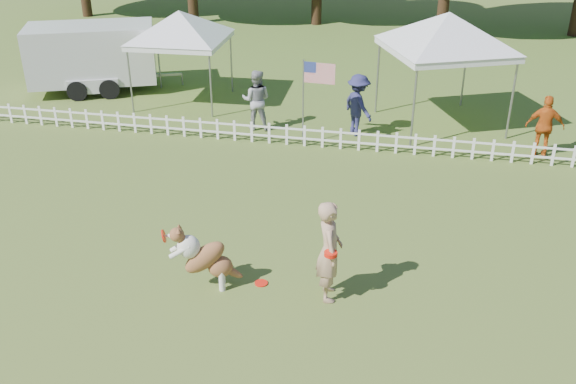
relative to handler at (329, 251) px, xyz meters
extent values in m
plane|color=#37591C|center=(-0.92, -0.22, -0.95)|extent=(120.00, 120.00, 0.00)
imported|color=tan|center=(0.00, 0.00, 0.00)|extent=(0.60, 0.78, 1.90)
cylinder|color=red|center=(-1.26, 0.12, -0.94)|extent=(0.28, 0.28, 0.02)
imported|color=#939398|center=(-3.29, 7.81, -0.07)|extent=(0.91, 0.73, 1.76)
imported|color=navy|center=(-0.35, 7.95, -0.06)|extent=(1.25, 1.30, 1.77)
imported|color=#C55617|center=(4.62, 7.42, -0.12)|extent=(1.00, 0.47, 1.66)
camera|label=1|loc=(1.22, -9.40, 5.91)|focal=40.00mm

